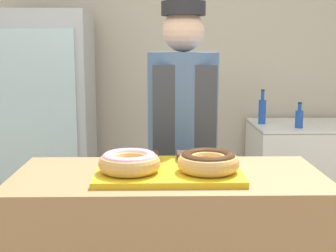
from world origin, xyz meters
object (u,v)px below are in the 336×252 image
brownie_back_left (147,156)px  beverage_fridge (47,126)px  chest_freezer (314,177)px  bottle_blue_b (262,111)px  brownie_back_right (188,156)px  donut_chocolate_glaze (208,161)px  donut_light_glaze (129,161)px  baker_person (183,152)px  bottle_blue (299,118)px  serving_tray (168,171)px

brownie_back_left → beverage_fridge: (-0.81, 1.59, -0.13)m
chest_freezer → bottle_blue_b: size_ratio=3.69×
brownie_back_left → brownie_back_right: (0.18, 0.00, 0.00)m
beverage_fridge → bottle_blue_b: bearing=0.8°
beverage_fridge → chest_freezer: bearing=0.2°
donut_chocolate_glaze → beverage_fridge: beverage_fridge is taller
donut_light_glaze → baker_person: baker_person is taller
baker_person → bottle_blue: baker_person is taller
brownie_back_left → bottle_blue: bottle_blue is taller
beverage_fridge → bottle_blue_b: (1.67, 0.02, 0.11)m
brownie_back_left → beverage_fridge: 1.79m
serving_tray → donut_chocolate_glaze: donut_chocolate_glaze is taller
brownie_back_left → bottle_blue_b: size_ratio=0.36×
donut_light_glaze → brownie_back_right: 0.32m
donut_light_glaze → chest_freezer: 2.32m
serving_tray → donut_light_glaze: size_ratio=2.36×
donut_chocolate_glaze → bottle_blue_b: (0.61, 1.81, -0.05)m
donut_chocolate_glaze → brownie_back_right: bearing=108.0°
bottle_blue → bottle_blue_b: 0.30m
donut_light_glaze → beverage_fridge: size_ratio=0.14×
donut_light_glaze → baker_person: bearing=71.0°
serving_tray → donut_chocolate_glaze: bearing=-21.7°
serving_tray → donut_light_glaze: 0.18m
serving_tray → bottle_blue: bottle_blue is taller
brownie_back_left → brownie_back_right: bearing=0.0°
serving_tray → brownie_back_right: 0.17m
bottle_blue_b → donut_chocolate_glaze: bearing=-108.7°
bottle_blue → bottle_blue_b: size_ratio=0.71×
donut_chocolate_glaze → bottle_blue: bearing=62.4°
brownie_back_right → bottle_blue_b: (0.68, 1.61, -0.02)m
beverage_fridge → bottle_blue: bearing=-5.0°
bottle_blue_b → beverage_fridge: bearing=-179.2°
baker_person → chest_freezer: (1.11, 1.08, -0.46)m
baker_person → beverage_fridge: bearing=132.7°
donut_chocolate_glaze → bottle_blue_b: size_ratio=0.91×
chest_freezer → donut_chocolate_glaze: bearing=-120.2°
donut_light_glaze → beverage_fridge: (-0.75, 1.79, -0.15)m
brownie_back_left → brownie_back_right: same height
brownie_back_right → baker_person: baker_person is taller
beverage_fridge → brownie_back_right: bearing=-58.0°
chest_freezer → donut_light_glaze: bearing=-127.0°
baker_person → chest_freezer: bearing=44.4°
donut_chocolate_glaze → brownie_back_left: bearing=140.3°
donut_light_glaze → bottle_blue_b: bottle_blue_b is taller
brownie_back_left → bottle_blue_b: bearing=62.0°
serving_tray → baker_person: size_ratio=0.34×
chest_freezer → bottle_blue: bottle_blue is taller
donut_light_glaze → brownie_back_left: 0.21m
brownie_back_left → beverage_fridge: bearing=117.1°
donut_light_glaze → chest_freezer: size_ratio=0.25×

